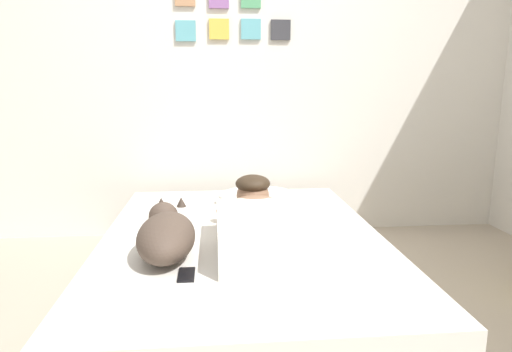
{
  "coord_description": "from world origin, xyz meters",
  "views": [
    {
      "loc": [
        -0.16,
        -1.81,
        1.16
      ],
      "look_at": [
        0.08,
        0.75,
        0.63
      ],
      "focal_mm": 31.34,
      "sensor_mm": 36.0,
      "label": 1
    }
  ],
  "objects_px": {
    "bed": "(243,269)",
    "person_lying": "(259,221)",
    "pillow": "(257,195)",
    "coffee_cup": "(261,204)",
    "cell_phone": "(186,275)",
    "dog": "(166,234)"
  },
  "relations": [
    {
      "from": "pillow",
      "to": "person_lying",
      "type": "distance_m",
      "value": 0.74
    },
    {
      "from": "cell_phone",
      "to": "pillow",
      "type": "bearing_deg",
      "value": 70.23
    },
    {
      "from": "bed",
      "to": "pillow",
      "type": "relative_size",
      "value": 4.02
    },
    {
      "from": "person_lying",
      "to": "coffee_cup",
      "type": "bearing_deg",
      "value": 82.98
    },
    {
      "from": "dog",
      "to": "bed",
      "type": "bearing_deg",
      "value": 35.2
    },
    {
      "from": "bed",
      "to": "coffee_cup",
      "type": "xyz_separation_m",
      "value": [
        0.15,
        0.47,
        0.23
      ]
    },
    {
      "from": "bed",
      "to": "person_lying",
      "type": "xyz_separation_m",
      "value": [
        0.08,
        -0.12,
        0.3
      ]
    },
    {
      "from": "bed",
      "to": "pillow",
      "type": "bearing_deg",
      "value": 77.64
    },
    {
      "from": "bed",
      "to": "person_lying",
      "type": "bearing_deg",
      "value": -56.99
    },
    {
      "from": "person_lying",
      "to": "dog",
      "type": "xyz_separation_m",
      "value": [
        -0.44,
        -0.14,
        -0.0
      ]
    },
    {
      "from": "person_lying",
      "to": "cell_phone",
      "type": "distance_m",
      "value": 0.52
    },
    {
      "from": "coffee_cup",
      "to": "pillow",
      "type": "bearing_deg",
      "value": 94.05
    },
    {
      "from": "person_lying",
      "to": "dog",
      "type": "distance_m",
      "value": 0.47
    },
    {
      "from": "pillow",
      "to": "coffee_cup",
      "type": "distance_m",
      "value": 0.15
    },
    {
      "from": "pillow",
      "to": "coffee_cup",
      "type": "height_order",
      "value": "pillow"
    },
    {
      "from": "pillow",
      "to": "cell_phone",
      "type": "relative_size",
      "value": 3.71
    },
    {
      "from": "dog",
      "to": "coffee_cup",
      "type": "bearing_deg",
      "value": 54.75
    },
    {
      "from": "bed",
      "to": "cell_phone",
      "type": "height_order",
      "value": "cell_phone"
    },
    {
      "from": "person_lying",
      "to": "dog",
      "type": "bearing_deg",
      "value": -161.96
    },
    {
      "from": "pillow",
      "to": "cell_phone",
      "type": "xyz_separation_m",
      "value": [
        -0.4,
        -1.12,
        -0.05
      ]
    },
    {
      "from": "person_lying",
      "to": "cell_phone",
      "type": "xyz_separation_m",
      "value": [
        -0.34,
        -0.38,
        -0.1
      ]
    },
    {
      "from": "bed",
      "to": "coffee_cup",
      "type": "height_order",
      "value": "coffee_cup"
    }
  ]
}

